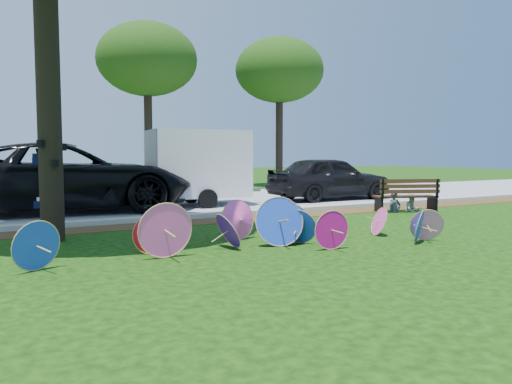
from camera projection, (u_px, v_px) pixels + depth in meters
ground at (288, 256)px, 8.16m from camera, size 90.00×90.00×0.00m
mulch_strip at (188, 223)px, 12.09m from camera, size 90.00×1.00×0.01m
curb at (178, 217)px, 12.69m from camera, size 90.00×0.30×0.12m
street at (135, 205)px, 16.32m from camera, size 90.00×8.00×0.01m
parasol_pile at (260, 227)px, 8.85m from camera, size 7.55×2.28×0.92m
black_van at (66, 178)px, 14.25m from camera, size 7.41×3.97×1.98m
dark_pickup at (330, 178)px, 18.04m from camera, size 4.63×1.93×1.57m
cargo_trailer at (198, 164)px, 15.94m from camera, size 3.18×2.19×2.70m
park_bench at (405, 195)px, 14.32m from camera, size 1.94×1.30×0.94m
person_left at (395, 192)px, 14.19m from camera, size 0.43×0.30×1.15m
person_right at (413, 194)px, 14.53m from camera, size 0.56×0.47×1.02m
bg_trees at (121, 55)px, 20.66m from camera, size 21.57×6.06×7.40m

